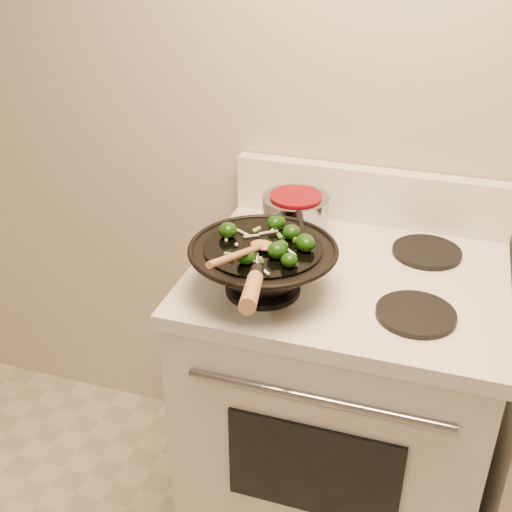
% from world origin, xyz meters
% --- Properties ---
extents(stove, '(0.78, 0.67, 1.08)m').
position_xyz_m(stove, '(-0.15, 1.17, 0.47)').
color(stove, white).
rests_on(stove, ground).
extents(wok, '(0.35, 0.57, 0.22)m').
position_xyz_m(wok, '(-0.33, 1.02, 0.99)').
color(wok, black).
rests_on(wok, stove).
extents(stirfry, '(0.24, 0.25, 0.04)m').
position_xyz_m(stirfry, '(-0.30, 1.03, 1.06)').
color(stirfry, '#103508').
rests_on(stirfry, wok).
extents(wooden_spoon, '(0.08, 0.27, 0.09)m').
position_xyz_m(wooden_spoon, '(-0.34, 0.94, 1.07)').
color(wooden_spoon, '#A86D41').
rests_on(wooden_spoon, wok).
extents(saucepan, '(0.18, 0.29, 0.11)m').
position_xyz_m(saucepan, '(-0.33, 1.32, 0.99)').
color(saucepan, gray).
rests_on(saucepan, stove).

